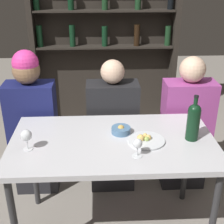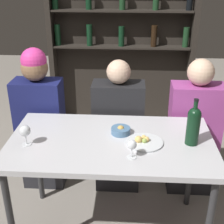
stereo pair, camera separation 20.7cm
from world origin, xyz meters
name	(u,v)px [view 2 (the right image)]	position (x,y,z in m)	size (l,w,h in m)	color
dining_table	(111,149)	(0.00, 0.00, 0.70)	(1.34, 0.76, 0.77)	silver
wine_rack_wall	(122,36)	(0.00, 1.94, 1.06)	(1.72, 0.21, 2.03)	#28231E
wine_bottle	(193,124)	(0.52, -0.01, 0.91)	(0.08, 0.08, 0.31)	black
wine_glass_0	(132,146)	(0.14, -0.20, 0.85)	(0.06, 0.06, 0.12)	silver
wine_glass_1	(25,131)	(-0.53, -0.09, 0.87)	(0.07, 0.07, 0.14)	silver
food_plate_0	(143,141)	(0.21, -0.03, 0.78)	(0.24, 0.24, 0.05)	silver
snack_bowl	(121,130)	(0.06, 0.09, 0.80)	(0.13, 0.13, 0.06)	#4C7299
seated_person_left	(40,122)	(-0.63, 0.54, 0.61)	(0.39, 0.22, 1.25)	#26262B
seated_person_center	(118,132)	(0.02, 0.54, 0.54)	(0.42, 0.22, 1.16)	#26262B
seated_person_right	(193,133)	(0.65, 0.54, 0.55)	(0.41, 0.22, 1.18)	#26262B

